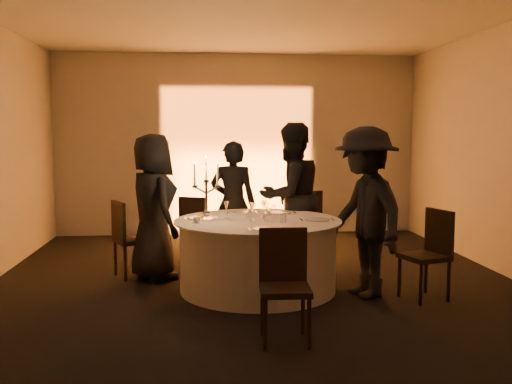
{
  "coord_description": "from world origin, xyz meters",
  "views": [
    {
      "loc": [
        -0.6,
        -6.04,
        1.71
      ],
      "look_at": [
        0.0,
        0.2,
        1.05
      ],
      "focal_mm": 40.0,
      "sensor_mm": 36.0,
      "label": 1
    }
  ],
  "objects": [
    {
      "name": "chair_right",
      "position": [
        1.73,
        -0.49,
        0.52
      ],
      "size": [
        0.5,
        0.5,
        0.92
      ],
      "rotation": [
        0.0,
        0.0,
        -1.27
      ],
      "color": "black",
      "rests_on": "floor"
    },
    {
      "name": "chair_left",
      "position": [
        -1.47,
        0.68,
        0.51
      ],
      "size": [
        0.54,
        0.54,
        0.91
      ],
      "rotation": [
        0.0,
        0.0,
        2.04
      ],
      "color": "black",
      "rests_on": "floor"
    },
    {
      "name": "ceiling",
      "position": [
        0.0,
        0.0,
        3.0
      ],
      "size": [
        7.0,
        7.0,
        0.0
      ],
      "primitive_type": "plane",
      "rotation": [
        3.14,
        0.0,
        0.0
      ],
      "color": "silver",
      "rests_on": "wall_back"
    },
    {
      "name": "floor",
      "position": [
        0.0,
        0.0,
        0.0
      ],
      "size": [
        7.0,
        7.0,
        0.0
      ],
      "primitive_type": "plane",
      "color": "black",
      "rests_on": "ground"
    },
    {
      "name": "guest_back_right",
      "position": [
        0.51,
        0.91,
        0.91
      ],
      "size": [
        1.11,
        1.04,
        1.83
      ],
      "primitive_type": "imported",
      "rotation": [
        0.0,
        0.0,
        -2.64
      ],
      "color": "black",
      "rests_on": "floor"
    },
    {
      "name": "plate_left",
      "position": [
        -0.61,
        0.15,
        0.79
      ],
      "size": [
        0.36,
        0.29,
        0.08
      ],
      "color": "white",
      "rests_on": "banquet_table"
    },
    {
      "name": "wine_glass_c",
      "position": [
        -0.07,
        -0.04,
        0.91
      ],
      "size": [
        0.07,
        0.07,
        0.19
      ],
      "color": "silver",
      "rests_on": "banquet_table"
    },
    {
      "name": "wine_glass_f",
      "position": [
        -0.33,
        0.13,
        0.91
      ],
      "size": [
        0.07,
        0.07,
        0.19
      ],
      "color": "silver",
      "rests_on": "banquet_table"
    },
    {
      "name": "chair_back_left",
      "position": [
        -0.69,
        1.61,
        0.47
      ],
      "size": [
        0.48,
        0.49,
        0.85
      ],
      "rotation": [
        0.0,
        0.0,
        2.76
      ],
      "color": "black",
      "rests_on": "floor"
    },
    {
      "name": "banquet_table",
      "position": [
        0.0,
        0.0,
        0.38
      ],
      "size": [
        1.8,
        1.8,
        0.77
      ],
      "color": "black",
      "rests_on": "floor"
    },
    {
      "name": "plate_back_left",
      "position": [
        -0.14,
        0.53,
        0.78
      ],
      "size": [
        0.36,
        0.28,
        0.01
      ],
      "color": "white",
      "rests_on": "banquet_table"
    },
    {
      "name": "plate_back_right",
      "position": [
        0.31,
        0.47,
        0.78
      ],
      "size": [
        0.36,
        0.25,
        0.01
      ],
      "color": "white",
      "rests_on": "banquet_table"
    },
    {
      "name": "wine_glass_a",
      "position": [
        0.09,
        0.23,
        0.91
      ],
      "size": [
        0.07,
        0.07,
        0.19
      ],
      "color": "silver",
      "rests_on": "banquet_table"
    },
    {
      "name": "wall_front",
      "position": [
        0.0,
        -3.5,
        1.5
      ],
      "size": [
        7.0,
        0.0,
        7.0
      ],
      "primitive_type": "plane",
      "rotation": [
        -1.57,
        0.0,
        0.0
      ],
      "color": "#B5B1A8",
      "rests_on": "floor"
    },
    {
      "name": "chair_front",
      "position": [
        0.07,
        -1.5,
        0.52
      ],
      "size": [
        0.42,
        0.42,
        0.92
      ],
      "rotation": [
        0.0,
        0.0,
        -0.04
      ],
      "color": "black",
      "rests_on": "floor"
    },
    {
      "name": "coffee_cup",
      "position": [
        -0.65,
        -0.15,
        0.8
      ],
      "size": [
        0.11,
        0.11,
        0.07
      ],
      "color": "white",
      "rests_on": "banquet_table"
    },
    {
      "name": "guest_back_left",
      "position": [
        -0.2,
        1.21,
        0.8
      ],
      "size": [
        0.64,
        0.47,
        1.6
      ],
      "primitive_type": "imported",
      "rotation": [
        0.0,
        0.0,
        2.98
      ],
      "color": "black",
      "rests_on": "floor"
    },
    {
      "name": "plate_front",
      "position": [
        0.02,
        -0.63,
        0.78
      ],
      "size": [
        0.36,
        0.27,
        0.01
      ],
      "color": "white",
      "rests_on": "banquet_table"
    },
    {
      "name": "candelabra",
      "position": [
        -0.55,
        0.0,
        1.02
      ],
      "size": [
        0.3,
        0.14,
        0.71
      ],
      "color": "silver",
      "rests_on": "banquet_table"
    },
    {
      "name": "wine_glass_d",
      "position": [
        -0.07,
        -0.14,
        0.91
      ],
      "size": [
        0.07,
        0.07,
        0.19
      ],
      "color": "silver",
      "rests_on": "banquet_table"
    },
    {
      "name": "chair_back_right",
      "position": [
        0.74,
        1.3,
        0.53
      ],
      "size": [
        0.56,
        0.56,
        0.94
      ],
      "rotation": [
        0.0,
        0.0,
        -2.67
      ],
      "color": "black",
      "rests_on": "floor"
    },
    {
      "name": "plate_right",
      "position": [
        0.63,
        -0.09,
        0.78
      ],
      "size": [
        0.36,
        0.26,
        0.01
      ],
      "color": "white",
      "rests_on": "banquet_table"
    },
    {
      "name": "wine_glass_e",
      "position": [
        0.08,
        -0.07,
        0.91
      ],
      "size": [
        0.07,
        0.07,
        0.19
      ],
      "color": "silver",
      "rests_on": "banquet_table"
    },
    {
      "name": "tumbler_c",
      "position": [
        0.25,
        -0.21,
        0.82
      ],
      "size": [
        0.07,
        0.07,
        0.09
      ],
      "primitive_type": "cylinder",
      "color": "silver",
      "rests_on": "banquet_table"
    },
    {
      "name": "tumbler_a",
      "position": [
        -0.08,
        0.2,
        0.82
      ],
      "size": [
        0.07,
        0.07,
        0.09
      ],
      "primitive_type": "cylinder",
      "color": "silver",
      "rests_on": "banquet_table"
    },
    {
      "name": "uplighter_fixture",
      "position": [
        0.0,
        3.2,
        0.05
      ],
      "size": [
        0.25,
        0.12,
        0.1
      ],
      "primitive_type": "cube",
      "color": "black",
      "rests_on": "floor"
    },
    {
      "name": "wine_glass_b",
      "position": [
        0.07,
        0.09,
        0.91
      ],
      "size": [
        0.07,
        0.07,
        0.19
      ],
      "color": "silver",
      "rests_on": "banquet_table"
    },
    {
      "name": "wine_glass_g",
      "position": [
        0.14,
        -0.2,
        0.91
      ],
      "size": [
        0.07,
        0.07,
        0.19
      ],
      "color": "silver",
      "rests_on": "banquet_table"
    },
    {
      "name": "tumbler_b",
      "position": [
        0.16,
        0.33,
        0.82
      ],
      "size": [
        0.07,
        0.07,
        0.09
      ],
      "primitive_type": "cylinder",
      "color": "silver",
      "rests_on": "banquet_table"
    },
    {
      "name": "guest_right",
      "position": [
        1.09,
        -0.33,
        0.88
      ],
      "size": [
        0.96,
        1.28,
        1.77
      ],
      "primitive_type": "imported",
      "rotation": [
        0.0,
        0.0,
        -1.28
      ],
      "color": "black",
      "rests_on": "floor"
    },
    {
      "name": "wall_back",
      "position": [
        0.0,
        3.5,
        1.5
      ],
      "size": [
        7.0,
        0.0,
        7.0
      ],
      "primitive_type": "plane",
      "rotation": [
        1.57,
        0.0,
        0.0
      ],
      "color": "#B5B1A8",
      "rests_on": "floor"
    },
    {
      "name": "guest_left",
      "position": [
        -1.17,
        0.6,
        0.85
      ],
      "size": [
        0.86,
        0.98,
        1.7
      ],
      "primitive_type": "imported",
      "rotation": [
        0.0,
        0.0,
        2.04
      ],
      "color": "black",
      "rests_on": "floor"
    }
  ]
}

